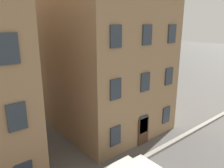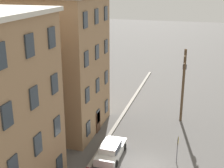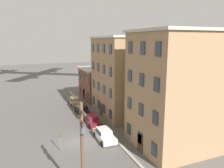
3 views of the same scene
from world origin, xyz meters
TOP-DOWN VIEW (x-y plane):
  - apartment_far at (5.06, 11.74)m, footprint 9.05×11.99m

SIDE VIEW (x-z plane):
  - apartment_far at x=5.06m, z-range 0.01..13.84m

